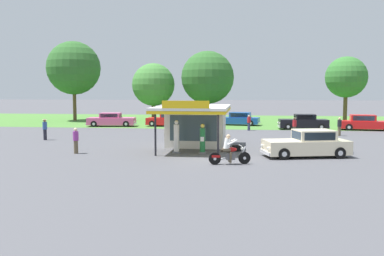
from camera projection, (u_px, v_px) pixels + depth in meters
The scene contains 22 objects.
ground_plane at pixel (213, 159), 23.22m from camera, with size 300.00×300.00×0.00m, color #4C4C51.
grass_verge_strip at pixel (232, 121), 52.84m from camera, with size 120.00×24.00×0.01m, color #477A33.
service_station_kiosk at pixel (196, 123), 28.45m from camera, with size 4.61×7.33×3.28m.
gas_pump_nearside at pixel (176, 138), 25.46m from camera, with size 0.44×0.44×2.04m.
gas_pump_offside at pixel (203, 140), 25.26m from camera, with size 0.44×0.44×1.83m.
motorcycle_with_rider at pixel (229, 152), 21.51m from camera, with size 2.18×0.82×1.58m.
featured_classic_sedan at pixel (308, 144), 24.01m from camera, with size 5.30×3.06×1.57m.
parked_car_back_row_far_right at pixel (237, 119), 46.17m from camera, with size 5.40×2.67×1.45m.
parked_car_back_row_far_left at pixel (169, 120), 44.65m from camera, with size 4.94×2.34×1.49m.
parked_car_back_row_centre_right at pixel (366, 123), 40.18m from camera, with size 5.44×2.49×1.51m.
parked_car_back_row_centre at pixel (111, 120), 44.57m from camera, with size 5.41×2.46×1.46m.
parked_car_back_row_right at pixel (303, 122), 41.10m from camera, with size 5.01×2.06×1.52m.
bystander_strolling_foreground at pixel (339, 126), 35.18m from camera, with size 0.34×0.34×1.58m.
bystander_chatting_near_pumps at pixel (76, 140), 25.23m from camera, with size 0.34×0.34×1.59m.
bystander_leaning_by_kiosk at pixel (249, 122), 39.90m from camera, with size 0.34×0.34×1.52m.
bystander_admiring_sedan at pixel (45, 129), 32.18m from camera, with size 0.36×0.36×1.65m.
bystander_standing_back_lot at pixel (294, 126), 35.54m from camera, with size 0.34×0.34×1.54m.
tree_oak_far_left at pixel (347, 78), 47.49m from camera, with size 4.75×4.75×7.81m.
tree_oak_right at pixel (206, 79), 52.65m from camera, with size 6.77×6.77×8.94m.
tree_oak_left at pixel (153, 85), 53.93m from camera, with size 5.59×5.59×7.46m.
tree_oak_distant_spare at pixel (74, 68), 52.73m from camera, with size 6.82×6.82×10.17m.
spare_tire_stack at pixel (236, 148), 26.29m from camera, with size 0.60×0.60×0.36m.
Camera 1 is at (1.83, -22.93, 3.84)m, focal length 38.49 mm.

